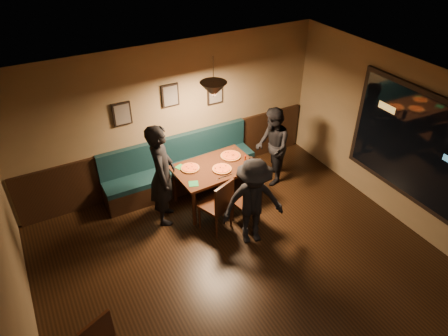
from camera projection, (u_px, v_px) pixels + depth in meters
name	position (u px, v px, depth m)	size (l,w,h in m)	color
floor	(273.00, 305.00, 5.81)	(7.00, 7.00, 0.00)	black
ceiling	(292.00, 133.00, 4.23)	(7.00, 7.00, 0.00)	silver
wall_back	(171.00, 117.00, 7.56)	(6.00, 6.00, 0.00)	#8C704F
wall_right	(444.00, 167.00, 6.20)	(7.00, 7.00, 0.00)	#8C704F
wainscot	(175.00, 159.00, 8.04)	(5.88, 0.06, 1.00)	black
booth_bench	(181.00, 166.00, 7.85)	(3.00, 0.60, 1.00)	#0F232D
window_frame	(417.00, 147.00, 6.49)	(0.06, 2.56, 1.86)	black
window_glass	(415.00, 147.00, 6.48)	(2.40, 2.40, 0.00)	black
picture_left	(122.00, 114.00, 7.01)	(0.32, 0.04, 0.42)	black
picture_center	(170.00, 95.00, 7.28)	(0.32, 0.04, 0.42)	black
picture_right	(215.00, 93.00, 7.72)	(0.32, 0.04, 0.42)	black
pendant_lamp	(213.00, 90.00, 6.50)	(0.44, 0.44, 0.25)	black
dining_table	(215.00, 184.00, 7.55)	(1.44, 0.93, 0.77)	black
chair_near_left	(215.00, 204.00, 6.87)	(0.45, 0.45, 1.02)	#331C0E
chair_near_right	(246.00, 202.00, 7.04)	(0.38, 0.38, 0.86)	black
diner_left	(162.00, 175.00, 6.84)	(0.68, 0.45, 1.87)	black
diner_right	(272.00, 147.00, 7.87)	(0.77, 0.60, 1.58)	black
diner_front	(253.00, 203.00, 6.47)	(1.01, 0.58, 1.57)	black
pizza_a	(190.00, 168.00, 7.26)	(0.33, 0.33, 0.04)	gold
pizza_b	(222.00, 169.00, 7.24)	(0.34, 0.34, 0.04)	orange
pizza_c	(231.00, 156.00, 7.59)	(0.38, 0.38, 0.04)	#C17824
soda_glass	(251.00, 161.00, 7.33)	(0.08, 0.08, 0.16)	black
tabasco_bottle	(245.00, 158.00, 7.46)	(0.03, 0.03, 0.13)	#892204
napkin_a	(180.00, 167.00, 7.32)	(0.15, 0.15, 0.01)	#207A31
napkin_b	(194.00, 184.00, 6.90)	(0.16, 0.16, 0.01)	#1B6635
cutlery_set	(225.00, 177.00, 7.07)	(0.02, 0.18, 0.00)	silver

